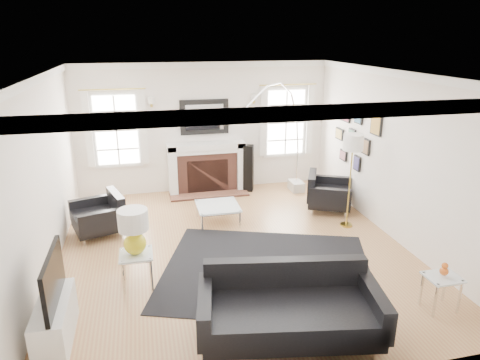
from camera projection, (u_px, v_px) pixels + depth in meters
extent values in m
plane|color=#A36944|center=(234.00, 249.00, 7.01)|extent=(6.00, 6.00, 0.00)
cube|color=white|center=(204.00, 128.00, 9.33)|extent=(5.50, 0.04, 2.80)
cube|color=white|center=(306.00, 264.00, 3.80)|extent=(5.50, 0.04, 2.80)
cube|color=white|center=(42.00, 180.00, 5.97)|extent=(0.04, 6.00, 2.80)
cube|color=white|center=(394.00, 156.00, 7.15)|extent=(0.04, 6.00, 2.80)
cube|color=white|center=(233.00, 74.00, 6.11)|extent=(5.50, 6.00, 0.02)
cube|color=white|center=(233.00, 78.00, 6.13)|extent=(5.50, 6.00, 0.12)
cube|color=white|center=(173.00, 170.00, 9.26)|extent=(0.18, 0.38, 1.10)
cube|color=white|center=(240.00, 166.00, 9.58)|extent=(0.18, 0.38, 1.10)
cube|color=white|center=(206.00, 146.00, 9.26)|extent=(1.70, 0.38, 0.12)
cube|color=white|center=(206.00, 150.00, 9.29)|extent=(1.50, 0.34, 0.10)
cube|color=brown|center=(207.00, 172.00, 9.47)|extent=(1.30, 0.30, 0.90)
cube|color=black|center=(208.00, 176.00, 9.40)|extent=(0.90, 0.10, 0.76)
cube|color=brown|center=(209.00, 194.00, 9.36)|extent=(1.70, 0.50, 0.04)
cube|color=black|center=(204.00, 117.00, 9.21)|extent=(1.05, 0.06, 0.75)
cube|color=white|center=(205.00, 117.00, 9.18)|extent=(0.82, 0.02, 0.55)
cube|color=white|center=(116.00, 130.00, 8.89)|extent=(1.00, 0.05, 1.60)
cube|color=white|center=(116.00, 130.00, 8.86)|extent=(0.84, 0.02, 1.44)
cube|color=white|center=(88.00, 130.00, 8.66)|extent=(0.14, 0.05, 1.55)
cube|color=white|center=(143.00, 127.00, 8.90)|extent=(0.14, 0.05, 1.55)
cube|color=white|center=(285.00, 122.00, 9.68)|extent=(1.00, 0.05, 1.60)
cube|color=white|center=(286.00, 123.00, 9.65)|extent=(0.84, 0.02, 1.44)
cube|color=white|center=(263.00, 122.00, 9.46)|extent=(0.14, 0.05, 1.55)
cube|color=white|center=(310.00, 120.00, 9.69)|extent=(0.14, 0.05, 1.55)
cube|color=black|center=(376.00, 123.00, 7.56)|extent=(0.03, 0.34, 0.44)
cube|color=#A7792C|center=(375.00, 123.00, 7.55)|extent=(0.01, 0.29, 0.39)
cube|color=black|center=(359.00, 114.00, 8.14)|extent=(0.03, 0.28, 0.38)
cube|color=#316687|center=(358.00, 114.00, 8.13)|extent=(0.01, 0.23, 0.33)
cube|color=black|center=(345.00, 114.00, 8.68)|extent=(0.03, 0.40, 0.30)
cube|color=#942D43|center=(345.00, 114.00, 8.67)|extent=(0.01, 0.35, 0.25)
cube|color=black|center=(365.00, 146.00, 7.99)|extent=(0.03, 0.30, 0.30)
cube|color=brown|center=(364.00, 146.00, 7.99)|extent=(0.01, 0.25, 0.25)
cube|color=black|center=(352.00, 137.00, 8.48)|extent=(0.03, 0.26, 0.34)
cube|color=#51886A|center=(351.00, 137.00, 8.48)|extent=(0.01, 0.21, 0.29)
cube|color=black|center=(339.00, 134.00, 9.01)|extent=(0.03, 0.32, 0.24)
cube|color=tan|center=(339.00, 134.00, 9.00)|extent=(0.01, 0.27, 0.19)
cube|color=black|center=(357.00, 163.00, 8.35)|extent=(0.03, 0.24, 0.30)
cube|color=#3C366C|center=(356.00, 163.00, 8.35)|extent=(0.01, 0.19, 0.25)
cube|color=black|center=(343.00, 155.00, 8.91)|extent=(0.03, 0.28, 0.22)
cube|color=#91545C|center=(342.00, 155.00, 8.90)|extent=(0.01, 0.23, 0.17)
cube|color=white|center=(55.00, 321.00, 4.84)|extent=(0.35, 1.00, 0.50)
cube|color=black|center=(53.00, 279.00, 4.67)|extent=(0.05, 1.00, 0.58)
cube|color=black|center=(267.00, 270.00, 6.37)|extent=(3.71, 3.41, 0.01)
cube|color=black|center=(290.00, 317.00, 4.83)|extent=(2.08, 1.24, 0.32)
cube|color=black|center=(285.00, 279.00, 5.14)|extent=(1.95, 0.49, 0.54)
cube|color=black|center=(205.00, 310.00, 4.74)|extent=(0.31, 0.93, 0.41)
cube|color=black|center=(374.00, 304.00, 4.84)|extent=(0.31, 0.93, 0.41)
cube|color=black|center=(98.00, 220.00, 7.43)|extent=(0.97, 0.97, 0.29)
cube|color=black|center=(116.00, 205.00, 7.53)|extent=(0.36, 0.78, 0.48)
cube|color=black|center=(92.00, 207.00, 7.71)|extent=(0.77, 0.34, 0.37)
cube|color=black|center=(102.00, 222.00, 7.08)|extent=(0.77, 0.34, 0.37)
cube|color=black|center=(329.00, 197.00, 8.48)|extent=(1.06, 1.06, 0.30)
cube|color=black|center=(312.00, 185.00, 8.48)|extent=(0.46, 0.78, 0.50)
cube|color=black|center=(330.00, 198.00, 8.08)|extent=(0.77, 0.44, 0.38)
cube|color=black|center=(330.00, 185.00, 8.81)|extent=(0.77, 0.44, 0.38)
cube|color=silver|center=(218.00, 206.00, 7.90)|extent=(0.77, 0.77, 0.02)
cylinder|color=silver|center=(202.00, 223.00, 7.56)|extent=(0.04, 0.04, 0.34)
cylinder|color=silver|center=(240.00, 219.00, 7.71)|extent=(0.04, 0.04, 0.34)
cylinder|color=silver|center=(197.00, 209.00, 8.20)|extent=(0.04, 0.04, 0.34)
cylinder|color=silver|center=(232.00, 205.00, 8.34)|extent=(0.04, 0.04, 0.34)
cube|color=silver|center=(136.00, 254.00, 5.84)|extent=(0.45, 0.45, 0.02)
cylinder|color=silver|center=(123.00, 278.00, 5.71)|extent=(0.04, 0.04, 0.49)
cylinder|color=silver|center=(151.00, 275.00, 5.79)|extent=(0.04, 0.04, 0.49)
cylinder|color=silver|center=(124.00, 264.00, 6.05)|extent=(0.04, 0.04, 0.49)
cylinder|color=silver|center=(150.00, 261.00, 6.13)|extent=(0.04, 0.04, 0.49)
cube|color=silver|center=(443.00, 277.00, 5.34)|extent=(0.43, 0.36, 0.02)
cylinder|color=silver|center=(435.00, 301.00, 5.24)|extent=(0.04, 0.04, 0.47)
cylinder|color=silver|center=(460.00, 297.00, 5.32)|extent=(0.04, 0.04, 0.47)
cylinder|color=silver|center=(421.00, 288.00, 5.50)|extent=(0.04, 0.04, 0.47)
cylinder|color=silver|center=(445.00, 285.00, 5.57)|extent=(0.04, 0.04, 0.47)
sphere|color=yellow|center=(135.00, 244.00, 5.79)|extent=(0.30, 0.30, 0.30)
cylinder|color=yellow|center=(134.00, 233.00, 5.74)|extent=(0.04, 0.04, 0.12)
cylinder|color=white|center=(133.00, 220.00, 5.68)|extent=(0.40, 0.40, 0.28)
sphere|color=#D25C1B|center=(444.00, 271.00, 5.31)|extent=(0.11, 0.11, 0.11)
sphere|color=#D25C1B|center=(445.00, 266.00, 5.28)|extent=(0.08, 0.08, 0.08)
cube|color=silver|center=(296.00, 186.00, 9.63)|extent=(0.27, 0.43, 0.21)
ellipsoid|color=silver|center=(246.00, 113.00, 7.51)|extent=(0.36, 0.36, 0.22)
cylinder|color=gold|center=(346.00, 225.00, 7.86)|extent=(0.22, 0.22, 0.03)
cylinder|color=gold|center=(349.00, 187.00, 7.62)|extent=(0.03, 0.03, 1.52)
cylinder|color=white|center=(353.00, 142.00, 7.36)|extent=(0.35, 0.35, 0.28)
cube|color=black|center=(248.00, 168.00, 9.48)|extent=(0.27, 0.27, 1.04)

